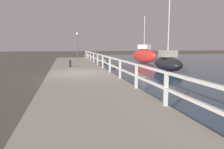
{
  "coord_description": "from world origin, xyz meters",
  "views": [
    {
      "loc": [
        -0.94,
        -13.83,
        2.01
      ],
      "look_at": [
        1.23,
        -3.83,
        0.63
      ],
      "focal_mm": 35.0,
      "sensor_mm": 36.0,
      "label": 1
    }
  ],
  "objects_px": {
    "sailboat_black": "(168,63)",
    "sailboat_red": "(144,55)",
    "mooring_bollard": "(70,63)",
    "dock_lamp": "(77,41)"
  },
  "relations": [
    {
      "from": "dock_lamp",
      "to": "sailboat_black",
      "type": "distance_m",
      "value": 10.01
    },
    {
      "from": "sailboat_black",
      "to": "sailboat_red",
      "type": "distance_m",
      "value": 8.48
    },
    {
      "from": "dock_lamp",
      "to": "mooring_bollard",
      "type": "bearing_deg",
      "value": -100.08
    },
    {
      "from": "mooring_bollard",
      "to": "sailboat_red",
      "type": "bearing_deg",
      "value": 35.77
    },
    {
      "from": "mooring_bollard",
      "to": "dock_lamp",
      "type": "bearing_deg",
      "value": 79.92
    },
    {
      "from": "mooring_bollard",
      "to": "sailboat_red",
      "type": "relative_size",
      "value": 0.11
    },
    {
      "from": "dock_lamp",
      "to": "sailboat_red",
      "type": "relative_size",
      "value": 0.58
    },
    {
      "from": "sailboat_red",
      "to": "mooring_bollard",
      "type": "bearing_deg",
      "value": -166.71
    },
    {
      "from": "mooring_bollard",
      "to": "sailboat_red",
      "type": "distance_m",
      "value": 10.62
    },
    {
      "from": "mooring_bollard",
      "to": "sailboat_red",
      "type": "xyz_separation_m",
      "value": [
        8.61,
        6.2,
        0.34
      ]
    }
  ]
}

